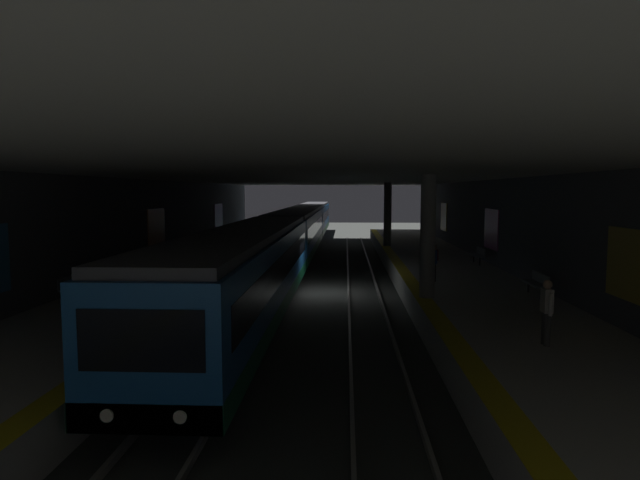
{
  "coord_description": "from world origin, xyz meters",
  "views": [
    {
      "loc": [
        -26.11,
        -1.32,
        4.98
      ],
      "look_at": [
        11.23,
        0.45,
        1.6
      ],
      "focal_mm": 30.35,
      "sensor_mm": 36.0,
      "label": 1
    }
  ],
  "objects_px": {
    "suitcase_rolling": "(436,255)",
    "metro_train": "(297,232)",
    "bench_right_mid": "(170,252)",
    "trash_bin": "(124,277)",
    "bench_left_mid": "(478,254)",
    "bench_right_near": "(74,285)",
    "person_waiting_near": "(434,262)",
    "pillar_far": "(388,214)",
    "pillar_near": "(428,236)",
    "person_walking_mid": "(547,310)",
    "bench_left_near": "(537,282)"
  },
  "relations": [
    {
      "from": "bench_left_mid",
      "to": "person_walking_mid",
      "type": "relative_size",
      "value": 1.01
    },
    {
      "from": "bench_right_mid",
      "to": "trash_bin",
      "type": "distance_m",
      "value": 8.17
    },
    {
      "from": "pillar_near",
      "to": "person_waiting_near",
      "type": "relative_size",
      "value": 2.87
    },
    {
      "from": "bench_left_near",
      "to": "trash_bin",
      "type": "distance_m",
      "value": 16.37
    },
    {
      "from": "bench_left_mid",
      "to": "trash_bin",
      "type": "distance_m",
      "value": 18.14
    },
    {
      "from": "pillar_near",
      "to": "person_waiting_near",
      "type": "xyz_separation_m",
      "value": [
        3.6,
        -0.84,
        -1.42
      ]
    },
    {
      "from": "pillar_far",
      "to": "bench_right_mid",
      "type": "bearing_deg",
      "value": 125.93
    },
    {
      "from": "bench_left_mid",
      "to": "suitcase_rolling",
      "type": "distance_m",
      "value": 2.51
    },
    {
      "from": "person_walking_mid",
      "to": "bench_left_near",
      "type": "bearing_deg",
      "value": -17.32
    },
    {
      "from": "bench_left_near",
      "to": "person_walking_mid",
      "type": "relative_size",
      "value": 1.01
    },
    {
      "from": "bench_right_near",
      "to": "trash_bin",
      "type": "bearing_deg",
      "value": -15.5
    },
    {
      "from": "pillar_far",
      "to": "trash_bin",
      "type": "relative_size",
      "value": 5.35
    },
    {
      "from": "bench_left_mid",
      "to": "bench_right_near",
      "type": "relative_size",
      "value": 1.0
    },
    {
      "from": "bench_right_near",
      "to": "person_waiting_near",
      "type": "height_order",
      "value": "person_waiting_near"
    },
    {
      "from": "bench_right_near",
      "to": "trash_bin",
      "type": "height_order",
      "value": "bench_right_near"
    },
    {
      "from": "person_waiting_near",
      "to": "metro_train",
      "type": "bearing_deg",
      "value": 25.43
    },
    {
      "from": "bench_right_mid",
      "to": "pillar_far",
      "type": "bearing_deg",
      "value": -54.07
    },
    {
      "from": "pillar_far",
      "to": "metro_train",
      "type": "xyz_separation_m",
      "value": [
        0.06,
        6.55,
        -1.3
      ]
    },
    {
      "from": "bench_right_mid",
      "to": "person_waiting_near",
      "type": "bearing_deg",
      "value": -114.1
    },
    {
      "from": "pillar_near",
      "to": "bench_right_mid",
      "type": "distance_m",
      "value": 16.25
    },
    {
      "from": "pillar_far",
      "to": "bench_left_near",
      "type": "distance_m",
      "value": 19.13
    },
    {
      "from": "suitcase_rolling",
      "to": "metro_train",
      "type": "bearing_deg",
      "value": 46.7
    },
    {
      "from": "pillar_far",
      "to": "trash_bin",
      "type": "distance_m",
      "value": 21.36
    },
    {
      "from": "pillar_far",
      "to": "suitcase_rolling",
      "type": "distance_m",
      "value": 8.64
    },
    {
      "from": "bench_right_near",
      "to": "person_waiting_near",
      "type": "xyz_separation_m",
      "value": [
        4.65,
        -13.72,
        0.33
      ]
    },
    {
      "from": "bench_left_mid",
      "to": "pillar_near",
      "type": "bearing_deg",
      "value": 156.23
    },
    {
      "from": "bench_left_mid",
      "to": "suitcase_rolling",
      "type": "xyz_separation_m",
      "value": [
        1.44,
        2.04,
        -0.22
      ]
    },
    {
      "from": "bench_left_mid",
      "to": "bench_right_near",
      "type": "bearing_deg",
      "value": 121.7
    },
    {
      "from": "pillar_far",
      "to": "person_walking_mid",
      "type": "height_order",
      "value": "pillar_far"
    },
    {
      "from": "bench_left_mid",
      "to": "person_walking_mid",
      "type": "distance_m",
      "value": 15.82
    },
    {
      "from": "bench_left_near",
      "to": "suitcase_rolling",
      "type": "height_order",
      "value": "suitcase_rolling"
    },
    {
      "from": "pillar_far",
      "to": "bench_left_mid",
      "type": "height_order",
      "value": "pillar_far"
    },
    {
      "from": "bench_left_near",
      "to": "bench_left_mid",
      "type": "height_order",
      "value": "same"
    },
    {
      "from": "bench_right_near",
      "to": "person_walking_mid",
      "type": "bearing_deg",
      "value": -108.89
    },
    {
      "from": "bench_left_near",
      "to": "bench_left_mid",
      "type": "xyz_separation_m",
      "value": [
        9.01,
        0.0,
        0.0
      ]
    },
    {
      "from": "bench_right_mid",
      "to": "bench_right_near",
      "type": "bearing_deg",
      "value": 180.0
    },
    {
      "from": "person_waiting_near",
      "to": "trash_bin",
      "type": "xyz_separation_m",
      "value": [
        -2.0,
        12.99,
        -0.43
      ]
    },
    {
      "from": "bench_left_mid",
      "to": "person_walking_mid",
      "type": "height_order",
      "value": "person_walking_mid"
    },
    {
      "from": "bench_right_near",
      "to": "pillar_far",
      "type": "bearing_deg",
      "value": -32.64
    },
    {
      "from": "pillar_near",
      "to": "metro_train",
      "type": "distance_m",
      "value": 20.27
    },
    {
      "from": "pillar_far",
      "to": "suitcase_rolling",
      "type": "relative_size",
      "value": 5.02
    },
    {
      "from": "suitcase_rolling",
      "to": "pillar_near",
      "type": "bearing_deg",
      "value": 168.91
    },
    {
      "from": "person_waiting_near",
      "to": "suitcase_rolling",
      "type": "xyz_separation_m",
      "value": [
        7.34,
        -1.31,
        -0.55
      ]
    },
    {
      "from": "person_walking_mid",
      "to": "suitcase_rolling",
      "type": "xyz_separation_m",
      "value": [
        17.11,
        -0.04,
        -0.61
      ]
    },
    {
      "from": "pillar_near",
      "to": "person_walking_mid",
      "type": "height_order",
      "value": "pillar_near"
    },
    {
      "from": "suitcase_rolling",
      "to": "trash_bin",
      "type": "bearing_deg",
      "value": 123.14
    },
    {
      "from": "metro_train",
      "to": "suitcase_rolling",
      "type": "distance_m",
      "value": 11.97
    },
    {
      "from": "person_walking_mid",
      "to": "trash_bin",
      "type": "distance_m",
      "value": 16.25
    },
    {
      "from": "bench_right_near",
      "to": "suitcase_rolling",
      "type": "distance_m",
      "value": 19.22
    },
    {
      "from": "pillar_far",
      "to": "trash_bin",
      "type": "height_order",
      "value": "pillar_far"
    }
  ]
}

